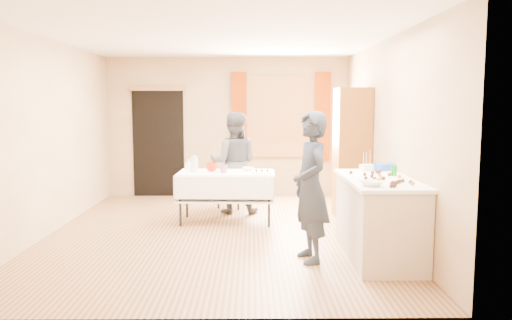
{
  "coord_description": "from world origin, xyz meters",
  "views": [
    {
      "loc": [
        0.45,
        -6.64,
        1.74
      ],
      "look_at": [
        0.51,
        0.0,
        0.99
      ],
      "focal_mm": 35.0,
      "sensor_mm": 36.0,
      "label": 1
    }
  ],
  "objects_px": {
    "cabinet": "(352,153)",
    "girl": "(311,187)",
    "woman": "(234,163)",
    "chair": "(233,189)",
    "party_table": "(226,192)",
    "counter": "(379,218)"
  },
  "relations": [
    {
      "from": "cabinet",
      "to": "girl",
      "type": "height_order",
      "value": "cabinet"
    },
    {
      "from": "girl",
      "to": "woman",
      "type": "xyz_separation_m",
      "value": [
        -0.93,
        2.48,
        -0.02
      ]
    },
    {
      "from": "cabinet",
      "to": "chair",
      "type": "bearing_deg",
      "value": 158.54
    },
    {
      "from": "party_table",
      "to": "girl",
      "type": "bearing_deg",
      "value": -58.92
    },
    {
      "from": "party_table",
      "to": "chair",
      "type": "bearing_deg",
      "value": 88.79
    },
    {
      "from": "cabinet",
      "to": "woman",
      "type": "relative_size",
      "value": 1.23
    },
    {
      "from": "girl",
      "to": "party_table",
      "type": "bearing_deg",
      "value": -163.2
    },
    {
      "from": "cabinet",
      "to": "party_table",
      "type": "relative_size",
      "value": 1.37
    },
    {
      "from": "counter",
      "to": "woman",
      "type": "distance_m",
      "value": 2.94
    },
    {
      "from": "cabinet",
      "to": "woman",
      "type": "distance_m",
      "value": 1.85
    },
    {
      "from": "chair",
      "to": "woman",
      "type": "relative_size",
      "value": 0.63
    },
    {
      "from": "counter",
      "to": "chair",
      "type": "relative_size",
      "value": 1.59
    },
    {
      "from": "party_table",
      "to": "chair",
      "type": "xyz_separation_m",
      "value": [
        0.06,
        1.08,
        -0.15
      ]
    },
    {
      "from": "girl",
      "to": "counter",
      "type": "bearing_deg",
      "value": 86.36
    },
    {
      "from": "counter",
      "to": "girl",
      "type": "xyz_separation_m",
      "value": [
        -0.79,
        -0.12,
        0.38
      ]
    },
    {
      "from": "counter",
      "to": "girl",
      "type": "bearing_deg",
      "value": -171.31
    },
    {
      "from": "cabinet",
      "to": "counter",
      "type": "xyz_separation_m",
      "value": [
        -0.1,
        -2.07,
        -0.54
      ]
    },
    {
      "from": "chair",
      "to": "counter",
      "type": "bearing_deg",
      "value": -37.49
    },
    {
      "from": "counter",
      "to": "woman",
      "type": "xyz_separation_m",
      "value": [
        -1.72,
        2.36,
        0.35
      ]
    },
    {
      "from": "party_table",
      "to": "girl",
      "type": "relative_size",
      "value": 0.87
    },
    {
      "from": "counter",
      "to": "chair",
      "type": "xyz_separation_m",
      "value": [
        -1.75,
        2.8,
        -0.15
      ]
    },
    {
      "from": "counter",
      "to": "chair",
      "type": "height_order",
      "value": "chair"
    }
  ]
}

